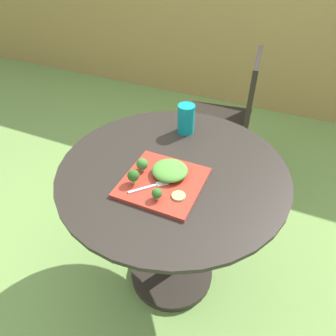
{
  "coord_description": "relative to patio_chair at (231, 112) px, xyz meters",
  "views": [
    {
      "loc": [
        0.37,
        -0.9,
        1.56
      ],
      "look_at": [
        0.0,
        -0.05,
        0.79
      ],
      "focal_mm": 33.74,
      "sensor_mm": 36.0,
      "label": 1
    }
  ],
  "objects": [
    {
      "name": "drinking_glass",
      "position": [
        -0.07,
        -0.67,
        0.29
      ],
      "size": [
        0.08,
        0.08,
        0.14
      ],
      "color": "#0F8C93",
      "rests_on": "patio_table"
    },
    {
      "name": "bamboo_fence",
      "position": [
        -0.01,
        1.16,
        0.29
      ],
      "size": [
        8.0,
        0.08,
        1.64
      ],
      "primitive_type": "cube",
      "color": "#9E7F47",
      "rests_on": "ground_plane"
    },
    {
      "name": "broccoli_floret_1",
      "position": [
        -0.11,
        -1.01,
        0.27
      ],
      "size": [
        0.04,
        0.04,
        0.05
      ],
      "color": "#99B770",
      "rests_on": "salad_plate"
    },
    {
      "name": "cucumber_slice_0",
      "position": [
        0.07,
        -1.09,
        0.24
      ],
      "size": [
        0.05,
        0.05,
        0.01
      ],
      "primitive_type": "cylinder",
      "color": "#8EB766",
      "rests_on": "salad_plate"
    },
    {
      "name": "broccoli_floret_0",
      "position": [
        0.01,
        -1.13,
        0.27
      ],
      "size": [
        0.04,
        0.04,
        0.05
      ],
      "color": "#99B770",
      "rests_on": "salad_plate"
    },
    {
      "name": "patio_table",
      "position": [
        -0.01,
        -0.94,
        -0.04
      ],
      "size": [
        0.93,
        0.93,
        0.75
      ],
      "color": "#28231E",
      "rests_on": "ground_plane"
    },
    {
      "name": "broccoli_floret_2",
      "position": [
        -0.11,
        -1.09,
        0.28
      ],
      "size": [
        0.04,
        0.04,
        0.06
      ],
      "color": "#99B770",
      "rests_on": "salad_plate"
    },
    {
      "name": "fork",
      "position": [
        -0.04,
        -1.08,
        0.24
      ],
      "size": [
        0.12,
        0.12,
        0.0
      ],
      "color": "silver",
      "rests_on": "salad_plate"
    },
    {
      "name": "lettuce_mound",
      "position": [
        -0.01,
        -0.99,
        0.26
      ],
      "size": [
        0.14,
        0.14,
        0.04
      ],
      "primitive_type": "ellipsoid",
      "color": "#519338",
      "rests_on": "salad_plate"
    },
    {
      "name": "patio_chair",
      "position": [
        0.0,
        0.0,
        0.0
      ],
      "size": [
        0.49,
        0.49,
        0.9
      ],
      "color": "black",
      "rests_on": "ground_plane"
    },
    {
      "name": "ground_plane",
      "position": [
        -0.01,
        -0.94,
        -0.53
      ],
      "size": [
        12.0,
        12.0,
        0.0
      ],
      "primitive_type": "plane",
      "color": "#70994C"
    },
    {
      "name": "salad_plate",
      "position": [
        -0.01,
        -1.04,
        0.23
      ],
      "size": [
        0.29,
        0.29,
        0.01
      ],
      "primitive_type": "cube",
      "color": "#AD3323",
      "rests_on": "patio_table"
    }
  ]
}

